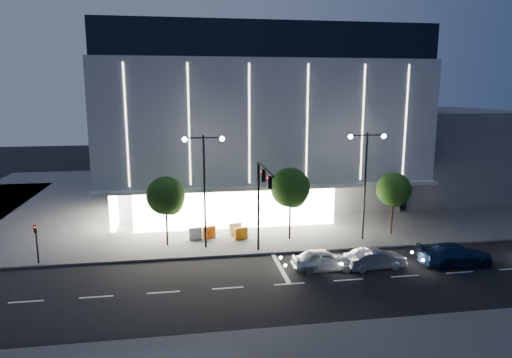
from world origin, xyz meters
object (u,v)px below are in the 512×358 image
object	(u,v)px
barrier_c	(241,234)
ped_signal_far	(37,240)
barrier_b	(195,234)
tree_mid	(290,190)
tree_left	(166,198)
tree_right	(394,191)
barrier_a	(209,232)
barrier_d	(235,229)
car_third	(456,255)
traffic_mast	(262,192)
car_second	(375,259)
street_lamp_east	(366,170)
car_lead	(323,260)
street_lamp_west	(204,175)

from	to	relation	value
barrier_c	ped_signal_far	bearing A→B (deg)	173.68
barrier_b	barrier_c	size ratio (longest dim) A/B	1.00
ped_signal_far	tree_mid	bearing A→B (deg)	7.55
tree_left	tree_right	distance (m)	19.00
tree_right	barrier_a	bearing A→B (deg)	175.43
tree_right	barrier_d	distance (m)	13.87
tree_right	barrier_a	distance (m)	16.00
car_third	barrier_a	bearing A→B (deg)	63.66
traffic_mast	tree_right	size ratio (longest dim) A/B	1.28
traffic_mast	barrier_b	distance (m)	8.02
traffic_mast	barrier_c	size ratio (longest dim) A/B	6.43
ped_signal_far	barrier_c	xyz separation A→B (m)	(15.00, 2.99, -1.24)
barrier_b	car_second	bearing A→B (deg)	-44.94
barrier_a	barrier_c	size ratio (longest dim) A/B	1.00
street_lamp_east	barrier_a	bearing A→B (deg)	169.79
tree_mid	street_lamp_east	bearing A→B (deg)	-9.69
car_lead	barrier_d	bearing A→B (deg)	31.52
car_lead	barrier_b	bearing A→B (deg)	48.31
traffic_mast	ped_signal_far	bearing A→B (deg)	175.85
car_second	traffic_mast	bearing A→B (deg)	61.96
tree_right	barrier_b	world-z (taller)	tree_right
car_second	barrier_c	xyz separation A→B (m)	(-8.54, 7.35, -0.05)
tree_mid	car_third	xyz separation A→B (m)	(10.47, -7.19, -3.56)
car_lead	street_lamp_east	bearing A→B (deg)	-42.58
traffic_mast	barrier_c	distance (m)	6.11
tree_mid	barrier_d	world-z (taller)	tree_mid
street_lamp_west	car_third	xyz separation A→B (m)	(17.50, -6.17, -5.18)
tree_left	car_lead	world-z (taller)	tree_left
street_lamp_west	traffic_mast	bearing A→B (deg)	-33.65
tree_left	street_lamp_east	bearing A→B (deg)	-3.65
tree_mid	car_lead	bearing A→B (deg)	-82.96
street_lamp_west	car_lead	xyz separation A→B (m)	(7.84, -5.59, -5.21)
barrier_d	tree_left	bearing A→B (deg)	179.84
street_lamp_east	tree_right	world-z (taller)	street_lamp_east
street_lamp_west	barrier_d	bearing A→B (deg)	47.17
tree_mid	car_third	bearing A→B (deg)	-34.48
tree_mid	car_lead	xyz separation A→B (m)	(0.82, -6.61, -3.59)
car_lead	barrier_a	world-z (taller)	car_lead
ped_signal_far	car_third	bearing A→B (deg)	-9.00
tree_left	barrier_a	bearing A→B (deg)	20.29
car_lead	car_second	bearing A→B (deg)	-94.14
street_lamp_east	car_lead	size ratio (longest dim) A/B	2.06
street_lamp_west	car_lead	size ratio (longest dim) A/B	2.06
ped_signal_far	tree_right	xyz separation A→B (m)	(28.03, 2.52, 2.00)
barrier_b	tree_left	bearing A→B (deg)	-166.31
traffic_mast	barrier_b	xyz separation A→B (m)	(-4.75, 4.75, -4.38)
barrier_b	barrier_d	bearing A→B (deg)	0.97
car_third	barrier_a	world-z (taller)	car_third
street_lamp_east	car_third	size ratio (longest dim) A/B	1.69
tree_left	barrier_c	xyz separation A→B (m)	(5.97, 0.47, -3.38)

